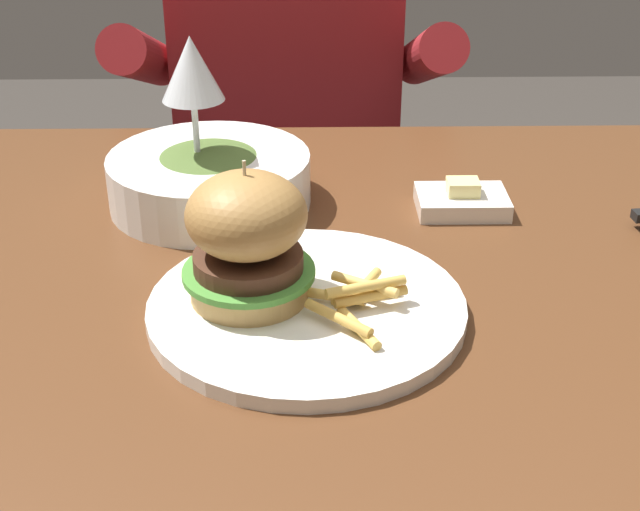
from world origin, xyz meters
The scene contains 8 objects.
dining_table centered at (0.00, 0.00, 0.64)m, with size 1.25×0.78×0.74m.
main_plate centered at (0.00, -0.09, 0.75)m, with size 0.28×0.28×0.01m, color white.
burger_sandwich centered at (-0.05, -0.08, 0.81)m, with size 0.12×0.12×0.13m.
fries_pile centered at (0.04, -0.10, 0.76)m, with size 0.10×0.12×0.03m.
wine_glass centered at (-0.12, 0.15, 0.89)m, with size 0.07×0.07×0.19m.
butter_dish centered at (0.17, 0.13, 0.75)m, with size 0.10×0.07×0.04m.
soup_bowl centered at (-0.11, 0.15, 0.77)m, with size 0.22×0.22×0.06m.
diner_person centered at (-0.03, 0.67, 0.56)m, with size 0.51×0.36×1.18m.
Camera 1 is at (0.00, -0.76, 1.17)m, focal length 50.00 mm.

